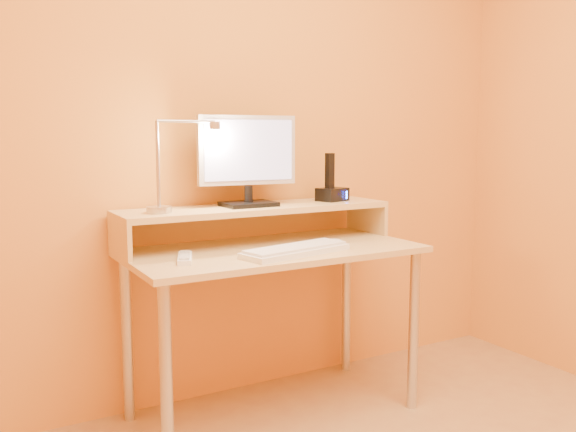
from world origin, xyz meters
TOP-DOWN VIEW (x-y plane):
  - wall_back at (0.00, 1.50)m, footprint 3.00×0.04m
  - desk_leg_fl at (-0.55, 0.93)m, footprint 0.04×0.04m
  - desk_leg_fr at (0.55, 0.93)m, footprint 0.04×0.04m
  - desk_leg_bl at (-0.55, 1.43)m, footprint 0.04×0.04m
  - desk_leg_br at (0.55, 1.43)m, footprint 0.04×0.04m
  - desk_lower at (0.00, 1.18)m, footprint 1.20×0.60m
  - shelf_riser_left at (-0.59, 1.33)m, footprint 0.02×0.30m
  - shelf_riser_right at (0.59, 1.33)m, footprint 0.02×0.30m
  - desk_shelf at (0.00, 1.33)m, footprint 1.20×0.30m
  - monitor_foot at (-0.04, 1.33)m, footprint 0.22×0.16m
  - monitor_neck at (-0.04, 1.33)m, footprint 0.04×0.04m
  - monitor_panel at (-0.04, 1.34)m, footprint 0.43×0.08m
  - monitor_back at (-0.04, 1.36)m, footprint 0.38×0.05m
  - monitor_screen at (-0.04, 1.32)m, footprint 0.39×0.05m
  - lamp_base at (-0.44, 1.30)m, footprint 0.10×0.10m
  - lamp_post at (-0.44, 1.30)m, footprint 0.01×0.01m
  - lamp_arm at (-0.32, 1.30)m, footprint 0.24×0.01m
  - lamp_head at (-0.20, 1.30)m, footprint 0.04×0.04m
  - lamp_bulb at (-0.20, 1.30)m, footprint 0.03×0.03m
  - phone_dock at (0.39, 1.33)m, footprint 0.15×0.13m
  - phone_handset at (0.38, 1.33)m, footprint 0.05×0.03m
  - phone_led at (0.44, 1.28)m, footprint 0.01×0.00m
  - keyboard at (0.01, 1.02)m, footprint 0.48×0.24m
  - mouse at (0.24, 1.07)m, footprint 0.06×0.10m
  - remote_control at (-0.41, 1.11)m, footprint 0.11×0.19m

SIDE VIEW (x-z plane):
  - desk_leg_fl at x=-0.55m, z-range 0.00..0.69m
  - desk_leg_fr at x=0.55m, z-range 0.00..0.69m
  - desk_leg_bl at x=-0.55m, z-range 0.00..0.69m
  - desk_leg_br at x=0.55m, z-range 0.00..0.69m
  - desk_lower at x=0.00m, z-range 0.70..0.72m
  - remote_control at x=-0.41m, z-range 0.72..0.74m
  - keyboard at x=0.01m, z-range 0.72..0.74m
  - mouse at x=0.24m, z-range 0.72..0.75m
  - shelf_riser_left at x=-0.59m, z-range 0.72..0.85m
  - shelf_riser_right at x=0.59m, z-range 0.72..0.85m
  - desk_shelf at x=0.00m, z-range 0.86..0.88m
  - monitor_foot at x=-0.04m, z-range 0.88..0.90m
  - lamp_base at x=-0.44m, z-range 0.88..0.90m
  - phone_dock at x=0.39m, z-range 0.88..0.94m
  - phone_led at x=0.44m, z-range 0.89..0.93m
  - monitor_neck at x=-0.04m, z-range 0.90..0.97m
  - phone_handset at x=0.38m, z-range 0.94..1.10m
  - lamp_post at x=-0.44m, z-range 0.91..1.24m
  - monitor_panel at x=-0.04m, z-range 0.97..1.26m
  - monitor_back at x=-0.04m, z-range 0.99..1.24m
  - monitor_screen at x=-0.04m, z-range 0.99..1.24m
  - lamp_bulb at x=-0.20m, z-range 1.20..1.21m
  - lamp_head at x=-0.20m, z-range 1.21..1.24m
  - lamp_arm at x=-0.32m, z-range 1.23..1.24m
  - wall_back at x=0.00m, z-range 0.00..2.50m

